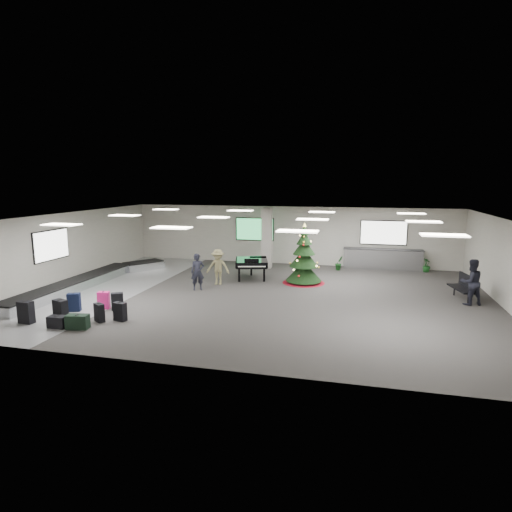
% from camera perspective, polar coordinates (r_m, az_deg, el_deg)
% --- Properties ---
extents(ground, '(18.00, 18.00, 0.00)m').
position_cam_1_polar(ground, '(17.43, 0.74, -5.29)').
color(ground, '#353230').
rests_on(ground, ground).
extents(room_envelope, '(18.02, 14.02, 3.21)m').
position_cam_1_polar(room_envelope, '(17.70, 0.04, 2.65)').
color(room_envelope, beige).
rests_on(room_envelope, ground).
extents(baggage_carousel, '(2.28, 9.71, 0.43)m').
position_cam_1_polar(baggage_carousel, '(20.49, -21.25, -3.05)').
color(baggage_carousel, silver).
rests_on(baggage_carousel, ground).
extents(service_counter, '(4.05, 0.65, 1.08)m').
position_cam_1_polar(service_counter, '(23.42, 16.51, -0.37)').
color(service_counter, silver).
rests_on(service_counter, ground).
extents(suitcase_0, '(0.55, 0.41, 0.78)m').
position_cam_1_polar(suitcase_0, '(15.55, -24.60, -6.68)').
color(suitcase_0, black).
rests_on(suitcase_0, ground).
extents(suitcase_1, '(0.45, 0.38, 0.63)m').
position_cam_1_polar(suitcase_1, '(15.13, -20.16, -7.10)').
color(suitcase_1, black).
rests_on(suitcase_1, ground).
extents(pink_suitcase, '(0.45, 0.32, 0.65)m').
position_cam_1_polar(pink_suitcase, '(16.55, -19.64, -5.58)').
color(pink_suitcase, '#F41F80').
rests_on(pink_suitcase, ground).
extents(suitcase_3, '(0.47, 0.40, 0.64)m').
position_cam_1_polar(suitcase_3, '(16.28, -18.00, -5.76)').
color(suitcase_3, black).
rests_on(suitcase_3, ground).
extents(navy_suitcase, '(0.48, 0.38, 0.67)m').
position_cam_1_polar(navy_suitcase, '(16.62, -23.09, -5.70)').
color(navy_suitcase, black).
rests_on(navy_suitcase, ground).
extents(suitcase_5, '(0.51, 0.30, 0.76)m').
position_cam_1_polar(suitcase_5, '(15.92, -28.33, -6.63)').
color(suitcase_5, black).
rests_on(suitcase_5, ground).
extents(green_duffel, '(0.73, 0.45, 0.48)m').
position_cam_1_polar(green_duffel, '(14.70, -22.69, -8.09)').
color(green_duffel, black).
rests_on(green_duffel, ground).
extents(suitcase_7, '(0.47, 0.32, 0.64)m').
position_cam_1_polar(suitcase_7, '(15.01, -17.67, -7.07)').
color(suitcase_7, black).
rests_on(suitcase_7, ground).
extents(black_duffel, '(0.60, 0.34, 0.40)m').
position_cam_1_polar(black_duffel, '(15.05, -24.94, -7.98)').
color(black_duffel, black).
rests_on(black_duffel, ground).
extents(christmas_tree, '(1.93, 1.93, 2.76)m').
position_cam_1_polar(christmas_tree, '(19.49, 6.40, -0.87)').
color(christmas_tree, maroon).
rests_on(christmas_tree, ground).
extents(grand_piano, '(1.88, 2.21, 1.08)m').
position_cam_1_polar(grand_piano, '(20.21, -0.61, -0.91)').
color(grand_piano, black).
rests_on(grand_piano, ground).
extents(bench, '(0.84, 1.62, 0.98)m').
position_cam_1_polar(bench, '(18.59, 26.06, -3.60)').
color(bench, black).
rests_on(bench, ground).
extents(traveler_a, '(0.68, 0.58, 1.56)m').
position_cam_1_polar(traveler_a, '(18.31, -7.80, -2.12)').
color(traveler_a, black).
rests_on(traveler_a, ground).
extents(traveler_b, '(1.08, 0.68, 1.60)m').
position_cam_1_polar(traveler_b, '(19.18, -5.10, -1.46)').
color(traveler_b, '#8A8155').
rests_on(traveler_b, ground).
extents(traveler_bench, '(1.02, 0.91, 1.74)m').
position_cam_1_polar(traveler_bench, '(17.86, 26.76, -3.13)').
color(traveler_bench, black).
rests_on(traveler_bench, ground).
extents(potted_plant_left, '(0.53, 0.52, 0.75)m').
position_cam_1_polar(potted_plant_left, '(22.65, 11.01, -0.92)').
color(potted_plant_left, '#123916').
rests_on(potted_plant_left, ground).
extents(potted_plant_right, '(0.56, 0.56, 0.72)m').
position_cam_1_polar(potted_plant_right, '(23.45, 21.76, -1.13)').
color(potted_plant_right, '#123916').
rests_on(potted_plant_right, ground).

